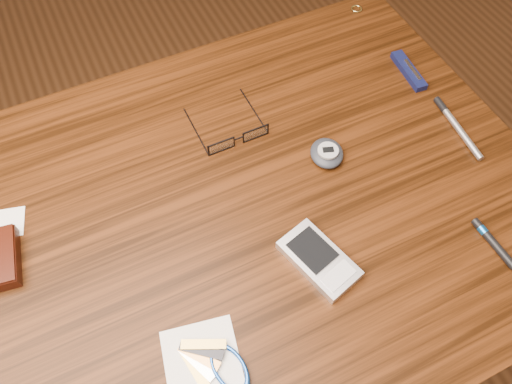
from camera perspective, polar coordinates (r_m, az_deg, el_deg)
ground at (r=1.43m, az=-2.37°, el=-17.91°), size 3.80×3.80×0.00m
desk at (r=0.82m, az=-3.95°, el=-6.46°), size 1.00×0.70×0.75m
eyeglasses at (r=0.80m, az=-2.19°, el=6.27°), size 0.11×0.11×0.02m
gold_ring at (r=1.06m, az=11.42°, el=19.84°), size 0.03×0.03×0.00m
pda_phone at (r=0.70m, az=7.19°, el=-7.64°), size 0.09×0.12×0.02m
pedometer at (r=0.79m, az=8.10°, el=4.43°), size 0.07×0.07×0.02m
notepad_keys at (r=0.65m, az=-4.67°, el=-19.05°), size 0.11×0.12×0.01m
pocket_knife at (r=0.95m, az=17.05°, el=13.12°), size 0.03×0.10×0.01m
silver_pen at (r=0.89m, az=21.71°, el=7.35°), size 0.02×0.13×0.01m
black_blue_pen at (r=0.78m, az=25.40°, el=-5.14°), size 0.01×0.08×0.01m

